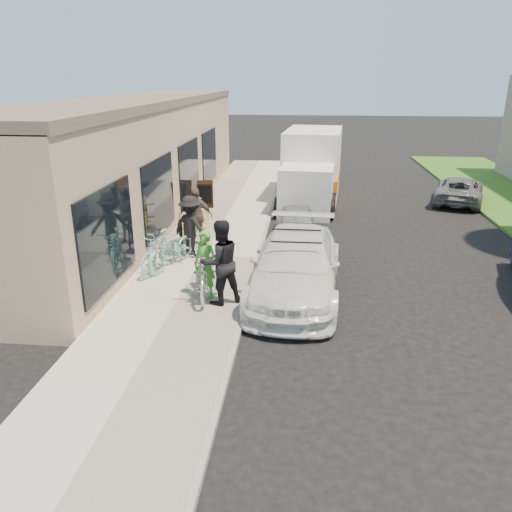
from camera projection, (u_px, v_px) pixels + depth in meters
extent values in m
plane|color=black|center=(265.00, 309.00, 11.17)|extent=(120.00, 120.00, 0.00)
cube|color=#B8B2A6|center=(204.00, 258.00, 14.14)|extent=(3.00, 34.00, 0.15)
cube|color=gray|center=(258.00, 260.00, 14.00)|extent=(0.12, 34.00, 0.13)
cube|color=tan|center=(142.00, 160.00, 18.47)|extent=(3.50, 20.00, 4.00)
cube|color=#65594C|center=(137.00, 101.00, 17.75)|extent=(3.60, 20.00, 0.25)
cube|color=black|center=(108.00, 237.00, 10.95)|extent=(0.06, 3.00, 2.20)
cube|color=black|center=(159.00, 196.00, 14.70)|extent=(0.06, 3.00, 2.20)
cube|color=black|center=(189.00, 172.00, 18.44)|extent=(0.06, 3.00, 2.20)
cube|color=black|center=(209.00, 156.00, 22.18)|extent=(0.06, 3.00, 2.20)
cylinder|color=black|center=(182.00, 238.00, 14.30)|extent=(0.06, 0.06, 0.80)
cylinder|color=black|center=(180.00, 233.00, 14.78)|extent=(0.06, 0.06, 0.80)
cylinder|color=black|center=(180.00, 222.00, 14.40)|extent=(0.23, 0.52, 0.06)
cube|color=black|center=(205.00, 196.00, 18.91)|extent=(0.65, 0.36, 1.01)
cube|color=black|center=(205.00, 194.00, 19.26)|extent=(0.65, 0.36, 1.01)
cube|color=black|center=(205.00, 195.00, 18.86)|extent=(0.51, 0.25, 0.72)
imported|color=white|center=(296.00, 265.00, 11.76)|extent=(2.30, 5.08, 1.44)
cylinder|color=black|center=(296.00, 243.00, 11.00)|extent=(1.14, 0.04, 0.04)
cylinder|color=black|center=(297.00, 230.00, 11.90)|extent=(1.14, 0.04, 0.04)
imported|color=#99999E|center=(296.00, 224.00, 15.76)|extent=(1.38, 3.16, 1.06)
cube|color=white|center=(306.00, 191.00, 18.48)|extent=(2.07, 2.07, 1.82)
cube|color=black|center=(306.00, 181.00, 18.35)|extent=(1.77, 0.21, 0.86)
cube|color=white|center=(313.00, 163.00, 20.94)|extent=(2.54, 4.19, 2.77)
cube|color=#DF600D|center=(312.00, 178.00, 21.15)|extent=(2.56, 4.21, 0.53)
cylinder|color=black|center=(279.00, 207.00, 18.39)|extent=(0.30, 0.78, 0.76)
cylinder|color=black|center=(331.00, 209.00, 18.06)|extent=(0.30, 0.78, 0.76)
cylinder|color=black|center=(282.00, 200.00, 19.36)|extent=(0.30, 0.78, 0.76)
cylinder|color=black|center=(332.00, 203.00, 19.03)|extent=(0.30, 0.78, 0.76)
cylinder|color=black|center=(293.00, 182.00, 22.72)|extent=(0.30, 0.78, 0.76)
cylinder|color=black|center=(336.00, 184.00, 22.39)|extent=(0.30, 0.78, 0.76)
imported|color=#5A5C5F|center=(459.00, 190.00, 20.45)|extent=(2.88, 4.20, 1.07)
imported|color=silver|center=(205.00, 270.00, 11.49)|extent=(1.07, 2.28, 1.15)
imported|color=green|center=(205.00, 264.00, 11.22)|extent=(0.68, 0.58, 1.57)
imported|color=black|center=(220.00, 262.00, 10.87)|extent=(1.17, 1.11, 1.91)
imported|color=#7DBAB2|center=(159.00, 251.00, 12.84)|extent=(0.91, 1.81, 1.05)
imported|color=#7DBAB2|center=(171.00, 248.00, 13.12)|extent=(1.27, 2.07, 1.02)
imported|color=gold|center=(194.00, 217.00, 15.80)|extent=(1.11, 1.94, 1.13)
imported|color=black|center=(191.00, 227.00, 13.77)|extent=(1.28, 1.06, 1.73)
imported|color=brown|center=(196.00, 217.00, 14.74)|extent=(1.06, 0.55, 1.73)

